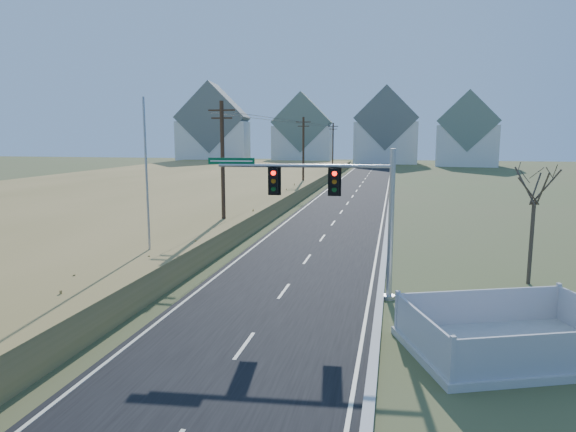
% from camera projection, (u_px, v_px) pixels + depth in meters
% --- Properties ---
extents(ground, '(260.00, 260.00, 0.00)m').
position_uv_depth(ground, '(260.00, 325.00, 18.55)').
color(ground, '#45562A').
rests_on(ground, ground).
extents(road, '(8.00, 180.00, 0.06)m').
position_uv_depth(road, '(359.00, 188.00, 66.88)').
color(road, black).
rests_on(road, ground).
extents(curb, '(0.30, 180.00, 0.18)m').
position_uv_depth(curb, '(391.00, 188.00, 66.03)').
color(curb, '#B2AFA8').
rests_on(curb, ground).
extents(reed_marsh, '(38.00, 110.00, 1.30)m').
position_uv_depth(reed_marsh, '(154.00, 187.00, 61.98)').
color(reed_marsh, '#AB8A4D').
rests_on(reed_marsh, ground).
extents(utility_pole_near, '(1.80, 0.26, 9.00)m').
position_uv_depth(utility_pole_near, '(223.00, 168.00, 33.64)').
color(utility_pole_near, '#422D1E').
rests_on(utility_pole_near, ground).
extents(utility_pole_mid, '(1.80, 0.26, 9.00)m').
position_uv_depth(utility_pole_mid, '(303.00, 153.00, 62.64)').
color(utility_pole_mid, '#422D1E').
rests_on(utility_pole_mid, ground).
extents(utility_pole_far, '(1.80, 0.26, 9.00)m').
position_uv_depth(utility_pole_far, '(333.00, 147.00, 91.65)').
color(utility_pole_far, '#422D1E').
rests_on(utility_pole_far, ground).
extents(condo_nw, '(17.69, 13.38, 19.05)m').
position_uv_depth(condo_nw, '(214.00, 132.00, 121.73)').
color(condo_nw, white).
rests_on(condo_nw, ground).
extents(condo_nnw, '(14.93, 11.17, 17.03)m').
position_uv_depth(condo_nnw, '(302.00, 135.00, 125.53)').
color(condo_nnw, white).
rests_on(condo_nnw, ground).
extents(condo_n, '(15.27, 10.20, 18.54)m').
position_uv_depth(condo_n, '(386.00, 132.00, 125.24)').
color(condo_n, white).
rests_on(condo_n, ground).
extents(condo_ne, '(14.12, 10.51, 16.52)m').
position_uv_depth(condo_ne, '(467.00, 135.00, 113.97)').
color(condo_ne, white).
rests_on(condo_ne, ground).
extents(traffic_signal_mast, '(7.86, 0.98, 6.27)m').
position_uv_depth(traffic_signal_mast, '(347.00, 205.00, 21.10)').
color(traffic_signal_mast, '#9EA0A5').
rests_on(traffic_signal_mast, ground).
extents(fence_enclosure, '(7.47, 6.29, 1.45)m').
position_uv_depth(fence_enclosure, '(512.00, 344.00, 16.16)').
color(fence_enclosure, '#B7B5AD').
rests_on(fence_enclosure, ground).
extents(open_sign, '(0.51, 0.21, 0.65)m').
position_uv_depth(open_sign, '(460.00, 365.00, 14.53)').
color(open_sign, white).
rests_on(open_sign, ground).
extents(flagpole, '(0.39, 0.39, 8.58)m').
position_uv_depth(flagpole, '(148.00, 206.00, 24.65)').
color(flagpole, '#B7B5AD').
rests_on(flagpole, ground).
extents(bare_tree, '(2.20, 2.20, 5.83)m').
position_uv_depth(bare_tree, '(536.00, 183.00, 23.00)').
color(bare_tree, '#4C3F33').
rests_on(bare_tree, ground).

